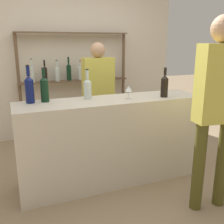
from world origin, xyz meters
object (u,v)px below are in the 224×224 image
at_px(wine_glass, 129,89).
at_px(server_behind_counter, 98,90).
at_px(counter_bottle_2, 44,88).
at_px(customer_right, 218,99).
at_px(counter_bottle_0, 164,85).
at_px(counter_bottle_3, 87,88).
at_px(counter_bottle_1, 29,89).

bearing_deg(wine_glass, server_behind_counter, 91.66).
bearing_deg(counter_bottle_2, customer_right, -35.40).
xyz_separation_m(counter_bottle_0, counter_bottle_2, (-1.30, 0.25, 0.01)).
xyz_separation_m(server_behind_counter, customer_right, (0.54, -1.74, 0.17)).
xyz_separation_m(counter_bottle_0, customer_right, (0.09, -0.73, -0.01)).
distance_m(counter_bottle_0, server_behind_counter, 1.12).
distance_m(counter_bottle_3, wine_glass, 0.45).
bearing_deg(wine_glass, counter_bottle_2, 167.34).
bearing_deg(counter_bottle_0, wine_glass, 172.66).
relative_size(wine_glass, server_behind_counter, 0.09).
distance_m(counter_bottle_0, counter_bottle_1, 1.47).
relative_size(counter_bottle_1, server_behind_counter, 0.25).
xyz_separation_m(counter_bottle_3, wine_glass, (0.42, -0.17, -0.01)).
bearing_deg(counter_bottle_3, counter_bottle_1, 177.58).
height_order(counter_bottle_0, counter_bottle_3, counter_bottle_0).
distance_m(counter_bottle_1, wine_glass, 1.04).
relative_size(counter_bottle_1, counter_bottle_3, 1.18).
relative_size(counter_bottle_3, customer_right, 0.18).
distance_m(counter_bottle_1, counter_bottle_3, 0.61).
height_order(counter_bottle_0, counter_bottle_1, counter_bottle_1).
bearing_deg(wine_glass, counter_bottle_3, 157.92).
bearing_deg(counter_bottle_0, server_behind_counter, 114.03).
xyz_separation_m(counter_bottle_2, server_behind_counter, (0.85, 0.76, -0.19)).
bearing_deg(counter_bottle_2, wine_glass, -12.66).
distance_m(wine_glass, customer_right, 0.94).
height_order(counter_bottle_0, server_behind_counter, server_behind_counter).
distance_m(counter_bottle_1, counter_bottle_2, 0.15).
bearing_deg(counter_bottle_0, counter_bottle_2, 169.05).
relative_size(wine_glass, customer_right, 0.08).
relative_size(counter_bottle_2, counter_bottle_3, 1.09).
bearing_deg(wine_glass, counter_bottle_1, 169.21).
bearing_deg(server_behind_counter, counter_bottle_3, -26.82).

